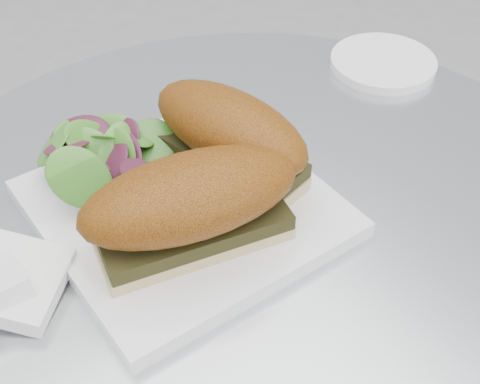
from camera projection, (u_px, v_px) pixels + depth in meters
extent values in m
cylinder|color=silver|center=(258.00, 240.00, 0.59)|extent=(0.70, 0.70, 0.02)
cube|color=white|center=(184.00, 208.00, 0.59)|extent=(0.24, 0.24, 0.02)
cube|color=tan|center=(193.00, 235.00, 0.55)|extent=(0.17, 0.09, 0.01)
cube|color=black|center=(192.00, 224.00, 0.54)|extent=(0.16, 0.10, 0.01)
ellipsoid|color=#753D0B|center=(191.00, 196.00, 0.52)|extent=(0.19, 0.12, 0.06)
cube|color=tan|center=(230.00, 166.00, 0.62)|extent=(0.09, 0.15, 0.01)
cube|color=black|center=(230.00, 154.00, 0.61)|extent=(0.09, 0.15, 0.01)
ellipsoid|color=#753D0B|center=(230.00, 127.00, 0.59)|extent=(0.11, 0.18, 0.06)
cylinder|color=white|center=(383.00, 63.00, 0.78)|extent=(0.12, 0.12, 0.01)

